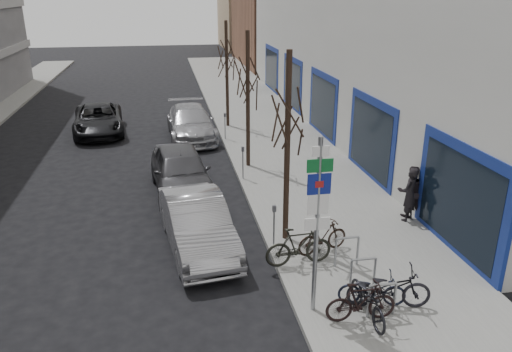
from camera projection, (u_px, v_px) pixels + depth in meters
name	position (u px, v px, depth m)	size (l,w,h in m)	color
ground	(207.00, 327.00, 10.91)	(120.00, 120.00, 0.00)	black
sidewalk_east	(293.00, 164.00, 20.86)	(5.00, 70.00, 0.15)	slate
commercial_building	(493.00, 28.00, 26.77)	(20.00, 32.00, 10.00)	#B7B7B2
brick_building_far	(302.00, 22.00, 48.55)	(12.00, 14.00, 8.00)	brown
tan_building_far	(274.00, 10.00, 62.28)	(13.00, 12.00, 9.00)	#937A5B
highway_sign_pole	(317.00, 217.00, 10.45)	(0.55, 0.10, 4.20)	gray
bike_rack	(363.00, 270.00, 11.88)	(0.66, 2.26, 0.83)	gray
tree_near	(288.00, 104.00, 13.14)	(1.80, 1.80, 5.50)	black
tree_mid	(248.00, 68.00, 19.13)	(1.80, 1.80, 5.50)	black
tree_far	(226.00, 49.00, 25.11)	(1.80, 1.80, 5.50)	black
meter_front	(274.00, 222.00, 13.72)	(0.10, 0.08, 1.27)	gray
meter_mid	(243.00, 160.00, 18.79)	(0.10, 0.08, 1.27)	gray
meter_back	(225.00, 123.00, 23.85)	(0.10, 0.08, 1.27)	gray
bike_near_left	(369.00, 296.00, 10.83)	(0.52, 1.72, 1.05)	black
bike_near_right	(361.00, 301.00, 10.73)	(0.47, 1.58, 0.96)	black
bike_mid_curb	(372.00, 287.00, 11.27)	(0.47, 1.54, 0.94)	black
bike_mid_inner	(299.00, 246.00, 12.91)	(0.54, 1.80, 1.09)	black
bike_far_curb	(389.00, 285.00, 11.16)	(0.57, 1.89, 1.16)	black
bike_far_inner	(323.00, 236.00, 13.56)	(0.47, 1.57, 0.96)	black
parked_car_front	(197.00, 224.00, 14.00)	(1.60, 4.60, 1.51)	#9B9A9F
parked_car_mid	(181.00, 171.00, 17.87)	(1.96, 4.86, 1.66)	#454549
parked_car_back	(191.00, 123.00, 24.56)	(2.17, 5.33, 1.55)	#A0A0A5
lane_car	(98.00, 119.00, 25.41)	(2.38, 5.15, 1.43)	black
pedestrian_near	(410.00, 194.00, 15.35)	(0.63, 0.41, 1.72)	black
pedestrian_far	(410.00, 191.00, 15.63)	(0.63, 0.43, 1.70)	black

